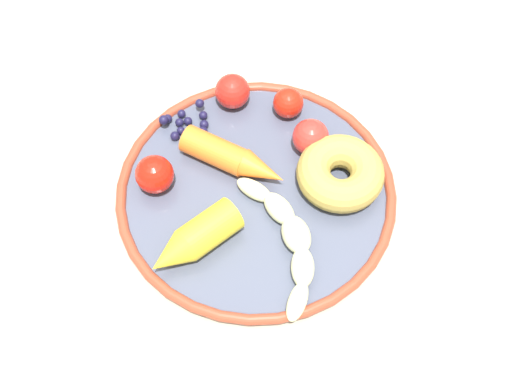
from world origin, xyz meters
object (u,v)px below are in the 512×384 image
(dining_table, at_px, (240,226))
(tomato_far, at_px, (288,103))
(donut, at_px, (340,173))
(carrot_yellow, at_px, (194,240))
(plate, at_px, (256,193))
(tomato_mid, at_px, (232,91))
(banana, at_px, (288,238))
(blueberry_pile, at_px, (186,123))
(carrot_orange, at_px, (234,159))
(tomato_extra, at_px, (155,174))
(tomato_near, at_px, (311,137))

(dining_table, height_order, tomato_far, tomato_far)
(donut, bearing_deg, carrot_yellow, -70.80)
(plate, bearing_deg, donut, 89.31)
(tomato_mid, bearing_deg, banana, 9.44)
(carrot_yellow, height_order, blueberry_pile, carrot_yellow)
(carrot_orange, xyz_separation_m, donut, (0.04, 0.12, 0.00))
(tomato_mid, bearing_deg, tomato_extra, -44.05)
(carrot_orange, relative_size, blueberry_pile, 2.09)
(blueberry_pile, height_order, tomato_mid, tomato_mid)
(carrot_yellow, relative_size, tomato_extra, 2.56)
(tomato_near, bearing_deg, dining_table, -68.31)
(dining_table, bearing_deg, carrot_yellow, -37.08)
(tomato_near, relative_size, tomato_extra, 0.97)
(plate, xyz_separation_m, banana, (0.07, 0.02, 0.02))
(banana, bearing_deg, tomato_mid, -170.56)
(carrot_yellow, distance_m, tomato_far, 0.21)
(dining_table, height_order, carrot_yellow, carrot_yellow)
(carrot_orange, relative_size, tomato_near, 2.86)
(tomato_near, bearing_deg, tomato_far, -163.23)
(carrot_yellow, distance_m, tomato_near, 0.19)
(plate, xyz_separation_m, donut, (0.00, 0.10, 0.02))
(tomato_near, distance_m, tomato_extra, 0.18)
(carrot_yellow, relative_size, tomato_mid, 2.64)
(tomato_near, relative_size, tomato_mid, 1.00)
(carrot_orange, height_order, tomato_near, tomato_near)
(tomato_far, bearing_deg, banana, -9.80)
(donut, bearing_deg, tomato_mid, -141.77)
(blueberry_pile, xyz_separation_m, tomato_near, (0.05, 0.14, 0.01))
(dining_table, relative_size, carrot_orange, 9.18)
(carrot_orange, xyz_separation_m, tomato_near, (-0.01, 0.09, 0.00))
(plate, xyz_separation_m, carrot_orange, (-0.04, -0.02, 0.02))
(carrot_yellow, xyz_separation_m, tomato_far, (-0.17, 0.13, -0.00))
(carrot_yellow, bearing_deg, plate, 128.71)
(tomato_near, bearing_deg, carrot_orange, -80.91)
(banana, xyz_separation_m, blueberry_pile, (-0.17, -0.09, -0.01))
(banana, distance_m, carrot_yellow, 0.10)
(plate, xyz_separation_m, tomato_extra, (-0.03, -0.11, 0.02))
(tomato_extra, bearing_deg, carrot_orange, 96.46)
(carrot_yellow, height_order, tomato_near, tomato_near)
(banana, bearing_deg, donut, 133.94)
(donut, relative_size, tomato_near, 2.33)
(dining_table, bearing_deg, donut, 81.54)
(blueberry_pile, relative_size, tomato_near, 1.37)
(banana, distance_m, donut, 0.10)
(donut, xyz_separation_m, tomato_extra, (-0.03, -0.21, 0.00))
(banana, distance_m, tomato_far, 0.18)
(carrot_yellow, xyz_separation_m, tomato_extra, (-0.09, -0.03, 0.00))
(donut, bearing_deg, tomato_far, -159.25)
(carrot_yellow, distance_m, donut, 0.18)
(tomato_mid, height_order, tomato_extra, tomato_extra)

